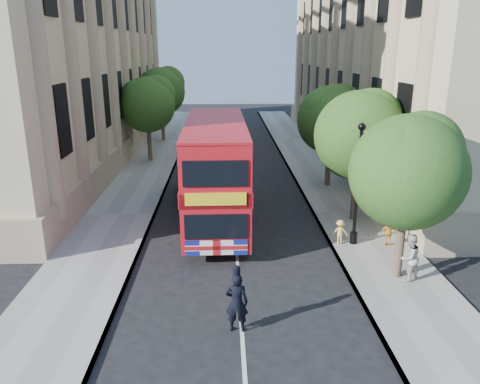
{
  "coord_description": "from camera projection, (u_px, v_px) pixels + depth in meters",
  "views": [
    {
      "loc": [
        -0.47,
        -12.3,
        8.08
      ],
      "look_at": [
        0.17,
        6.53,
        2.3
      ],
      "focal_mm": 35.0,
      "sensor_mm": 36.0,
      "label": 1
    }
  ],
  "objects": [
    {
      "name": "ground",
      "position": [
        242.0,
        328.0,
        14.14
      ],
      "size": [
        120.0,
        120.0,
        0.0
      ],
      "primitive_type": "plane",
      "color": "black",
      "rests_on": "ground"
    },
    {
      "name": "pavement_right",
      "position": [
        347.0,
        213.0,
        23.86
      ],
      "size": [
        3.5,
        80.0,
        0.12
      ],
      "primitive_type": "cube",
      "color": "gray",
      "rests_on": "ground"
    },
    {
      "name": "pavement_left",
      "position": [
        120.0,
        216.0,
        23.49
      ],
      "size": [
        3.5,
        80.0,
        0.12
      ],
      "primitive_type": "cube",
      "color": "gray",
      "rests_on": "ground"
    },
    {
      "name": "building_right",
      "position": [
        414.0,
        36.0,
        34.87
      ],
      "size": [
        12.0,
        38.0,
        18.0
      ],
      "primitive_type": "cube",
      "color": "tan",
      "rests_on": "ground"
    },
    {
      "name": "building_left",
      "position": [
        40.0,
        36.0,
        33.98
      ],
      "size": [
        12.0,
        38.0,
        18.0
      ],
      "primitive_type": "cube",
      "color": "tan",
      "rests_on": "ground"
    },
    {
      "name": "tree_right_near",
      "position": [
        409.0,
        166.0,
        15.98
      ],
      "size": [
        4.0,
        4.0,
        6.08
      ],
      "color": "#473828",
      "rests_on": "ground"
    },
    {
      "name": "tree_right_mid",
      "position": [
        360.0,
        131.0,
        21.65
      ],
      "size": [
        4.2,
        4.2,
        6.37
      ],
      "color": "#473828",
      "rests_on": "ground"
    },
    {
      "name": "tree_right_far",
      "position": [
        332.0,
        116.0,
        27.42
      ],
      "size": [
        4.0,
        4.0,
        6.15
      ],
      "color": "#473828",
      "rests_on": "ground"
    },
    {
      "name": "tree_left_far",
      "position": [
        148.0,
        101.0,
        33.69
      ],
      "size": [
        4.0,
        4.0,
        6.3
      ],
      "color": "#473828",
      "rests_on": "ground"
    },
    {
      "name": "tree_left_back",
      "position": [
        162.0,
        89.0,
        41.26
      ],
      "size": [
        4.2,
        4.2,
        6.65
      ],
      "color": "#473828",
      "rests_on": "ground"
    },
    {
      "name": "lamp_post",
      "position": [
        357.0,
        190.0,
        19.29
      ],
      "size": [
        0.32,
        0.32,
        5.16
      ],
      "color": "black",
      "rests_on": "pavement_right"
    },
    {
      "name": "double_decker_bus",
      "position": [
        216.0,
        168.0,
        22.22
      ],
      "size": [
        2.89,
        10.37,
        4.77
      ],
      "rotation": [
        0.0,
        0.0,
        0.01
      ],
      "color": "#AC0B13",
      "rests_on": "ground"
    },
    {
      "name": "box_van",
      "position": [
        197.0,
        174.0,
        26.02
      ],
      "size": [
        2.43,
        5.21,
        2.9
      ],
      "rotation": [
        0.0,
        0.0,
        0.08
      ],
      "color": "black",
      "rests_on": "ground"
    },
    {
      "name": "police_constable",
      "position": [
        237.0,
        303.0,
        13.75
      ],
      "size": [
        0.72,
        0.51,
        1.87
      ],
      "primitive_type": "imported",
      "rotation": [
        0.0,
        0.0,
        3.05
      ],
      "color": "black",
      "rests_on": "ground"
    },
    {
      "name": "woman_pedestrian",
      "position": [
        409.0,
        257.0,
        16.58
      ],
      "size": [
        1.07,
        1.01,
        1.75
      ],
      "primitive_type": "imported",
      "rotation": [
        0.0,
        0.0,
        3.7
      ],
      "color": "beige",
      "rests_on": "pavement_right"
    },
    {
      "name": "child_a",
      "position": [
        389.0,
        233.0,
        19.61
      ],
      "size": [
        0.7,
        0.36,
        1.13
      ],
      "primitive_type": "imported",
      "rotation": [
        0.0,
        0.0,
        3.01
      ],
      "color": "gold",
      "rests_on": "pavement_right"
    },
    {
      "name": "child_b",
      "position": [
        340.0,
        232.0,
        19.82
      ],
      "size": [
        0.73,
        0.48,
        1.05
      ],
      "primitive_type": "imported",
      "rotation": [
        0.0,
        0.0,
        3.0
      ],
      "color": "#F7BF54",
      "rests_on": "pavement_right"
    }
  ]
}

